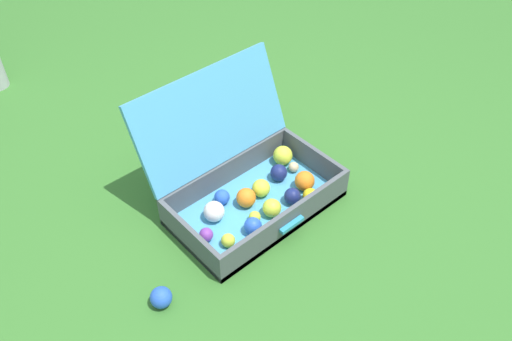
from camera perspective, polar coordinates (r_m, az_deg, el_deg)
name	(u,v)px	position (r m, az deg, el deg)	size (l,w,h in m)	color
ground_plane	(250,228)	(2.05, -0.66, -6.26)	(16.00, 16.00, 0.00)	#336B28
open_suitcase	(248,181)	(2.07, -0.91, -1.10)	(0.66, 0.55, 0.48)	#4799C6
stray_ball_on_grass	(161,297)	(1.84, -10.18, -13.29)	(0.07, 0.07, 0.07)	blue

